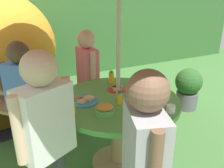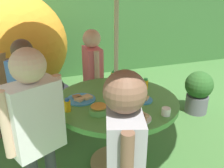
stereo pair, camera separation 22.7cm
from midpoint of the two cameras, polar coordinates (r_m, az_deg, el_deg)
ground_plane at (r=2.54m, az=3.54°, el=-18.60°), size 10.00×10.00×0.02m
hedge_backdrop at (r=4.94m, az=-10.53°, el=12.91°), size 9.00×0.70×1.80m
garden_table at (r=2.21m, az=3.89°, el=-7.06°), size 1.12×1.12×0.72m
wooden_chair at (r=2.91m, az=-19.86°, el=-1.26°), size 0.71×0.71×0.98m
potted_plant at (r=3.54m, az=21.74°, el=-1.52°), size 0.38×0.38×0.60m
child_in_pink_shirt at (r=2.81m, az=-2.29°, el=4.04°), size 0.21×0.42×1.22m
child_in_blue_shirt at (r=2.47m, az=-17.37°, el=0.24°), size 0.36×0.32×1.21m
child_in_white_shirt at (r=1.64m, az=-14.21°, el=-7.99°), size 0.41×0.32×1.32m
child_in_grey_shirt at (r=1.34m, az=7.86°, el=-15.99°), size 0.28×0.42×1.28m
snack_bowl at (r=1.89m, az=0.28°, el=-6.06°), size 0.15×0.15×0.08m
plate_mid_right at (r=2.33m, az=4.00°, el=-1.16°), size 0.19×0.19×0.03m
plate_far_left at (r=2.12m, az=-4.37°, el=-3.65°), size 0.26×0.26×0.03m
plate_near_right at (r=2.14m, az=10.25°, el=-3.69°), size 0.19×0.19×0.03m
plate_mid_left at (r=1.85m, az=9.96°, el=-7.96°), size 0.20×0.20×0.03m
juice_bottle_near_left at (r=2.03m, az=4.22°, el=-3.52°), size 0.05×0.05×0.12m
juice_bottle_far_right at (r=1.93m, az=-7.34°, el=-5.22°), size 0.05×0.05×0.11m
juice_bottle_center_front at (r=2.49m, az=3.02°, el=1.58°), size 0.05×0.05×0.13m
juice_bottle_center_back at (r=2.38m, az=10.77°, el=-0.09°), size 0.05×0.05×0.11m
cup_near at (r=1.94m, az=16.15°, el=-6.47°), size 0.07×0.07×0.06m
cup_far at (r=2.44m, az=8.78°, el=0.22°), size 0.06×0.06×0.07m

